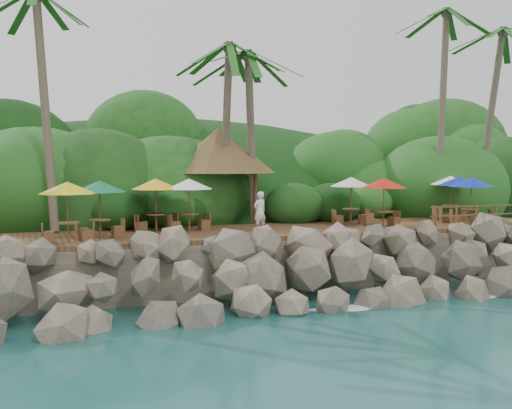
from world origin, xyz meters
name	(u,v)px	position (x,y,z in m)	size (l,w,h in m)	color
ground	(317,315)	(0.00, 0.00, 0.00)	(140.00, 140.00, 0.00)	#19514F
land_base	(196,233)	(0.00, 16.00, 1.05)	(32.00, 25.20, 2.10)	gray
jungle_hill	(168,236)	(0.00, 23.50, 0.00)	(44.80, 28.00, 15.40)	#143811
seawall	(294,272)	(0.00, 2.00, 1.15)	(29.00, 4.00, 2.30)	gray
terrace	(256,232)	(0.00, 6.00, 2.20)	(26.00, 5.00, 0.20)	brown
jungle_foliage	(201,253)	(0.00, 15.00, 0.00)	(44.00, 16.00, 12.00)	#143811
foam_line	(314,312)	(0.00, 0.30, 0.03)	(25.20, 0.80, 0.06)	white
palms	(259,9)	(1.12, 8.61, 12.37)	(32.13, 6.75, 14.20)	brown
palapa	(219,150)	(-0.42, 10.03, 5.79)	(5.59, 5.59, 4.60)	brown
dining_clusters	(292,187)	(1.62, 5.84, 4.15)	(20.77, 4.83, 2.23)	brown
railing	(496,213)	(10.87, 3.65, 2.91)	(7.20, 0.10, 1.00)	brown
waiter	(260,211)	(0.01, 5.55, 3.14)	(0.61, 0.40, 1.68)	white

